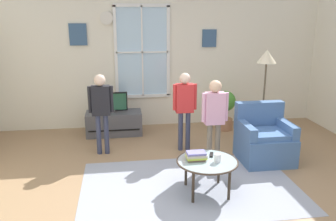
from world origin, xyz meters
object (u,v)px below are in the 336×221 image
Objects in this scene: tv_stand at (114,123)px; person_black_shirt at (101,105)px; potted_plant_by_window at (225,107)px; coffee_table at (207,163)px; book_stack at (196,156)px; television at (113,102)px; armchair at (264,140)px; cup at (217,158)px; person_red_shirt at (185,103)px; remote_near_books at (200,158)px; person_pink_shirt at (215,113)px; floor_lamp at (266,66)px; remote_near_cup at (211,155)px.

person_black_shirt reaches higher than tv_stand.
person_black_shirt is 2.52m from potted_plant_by_window.
coffee_table is 0.16m from book_stack.
armchair is (2.29, -1.54, -0.30)m from television.
armchair reaches higher than potted_plant_by_window.
person_red_shirt is at bearing 94.65° from cup.
television is 2.10× the size of book_stack.
remote_near_books is 1.94m from person_black_shirt.
person_black_shirt is at bearing 166.06° from armchair.
person_pink_shirt is 1.46m from floor_lamp.
coffee_table is at bearing -122.14° from remote_near_cup.
person_pink_shirt is (0.19, 0.84, 0.33)m from cup.
tv_stand is 1.33× the size of potted_plant_by_window.
floor_lamp is (0.26, 0.71, 1.04)m from armchair.
coffee_table is 5.54× the size of remote_near_cup.
potted_plant_by_window is at bearing 67.78° from coffee_table.
remote_near_books is 0.11× the size of person_red_shirt.
potted_plant_by_window is at bearing 70.56° from cup.
person_red_shirt reaches higher than tv_stand.
floor_lamp reaches higher than remote_near_cup.
floor_lamp reaches higher than person_pink_shirt.
coffee_table is 0.18m from remote_near_cup.
person_pink_shirt reaches higher than coffee_table.
book_stack is 1.45m from person_red_shirt.
television reaches higher than cup.
cup is (1.28, -2.47, -0.14)m from television.
potted_plant_by_window is at bearing -0.70° from tv_stand.
person_black_shirt is at bearing -100.70° from tv_stand.
book_stack is 2.59m from potted_plant_by_window.
potted_plant_by_window is (0.88, 2.24, 0.01)m from remote_near_cup.
remote_near_books is at bearing 11.69° from book_stack.
armchair is (2.29, -1.55, 0.11)m from tv_stand.
remote_near_cup is 1.36m from person_red_shirt.
tv_stand is 2.80m from cup.
coffee_table is at bearing -131.27° from floor_lamp.
tv_stand is 0.41m from television.
armchair reaches higher than remote_near_books.
coffee_table is at bearing -142.26° from armchair.
person_red_shirt is at bearing -174.94° from floor_lamp.
floor_lamp is at bearing 48.73° from coffee_table.
television reaches higher than coffee_table.
television is at bearing 113.59° from book_stack.
person_black_shirt is at bearing 131.48° from remote_near_books.
book_stack is 0.19× the size of person_pink_shirt.
potted_plant_by_window is (2.32, 0.91, -0.36)m from person_black_shirt.
book_stack reaches higher than remote_near_cup.
remote_near_cup is (0.09, 0.15, 0.04)m from coffee_table.
remote_near_books is 1.00× the size of remote_near_cup.
book_stack reaches higher than tv_stand.
person_red_shirt is (0.12, 1.41, 0.33)m from book_stack.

